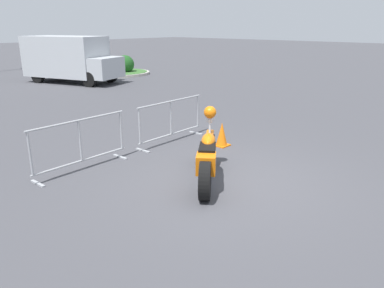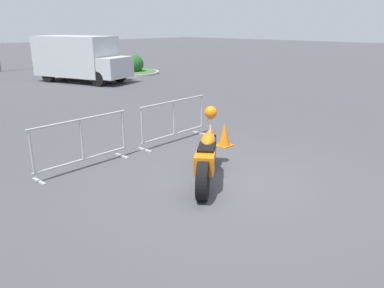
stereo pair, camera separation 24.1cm
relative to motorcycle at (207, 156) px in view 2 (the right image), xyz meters
name	(u,v)px [view 2 (the right image)]	position (x,y,z in m)	size (l,w,h in m)	color
ground_plane	(228,182)	(0.24, -0.34, -0.50)	(120.00, 120.00, 0.00)	#424247
motorcycle	(207,156)	(0.00, 0.00, 0.00)	(1.97, 1.53, 1.31)	black
crowd_barrier_near	(82,143)	(-1.30, 2.28, 0.05)	(2.21, 0.48, 1.07)	#9EA0A5
crowd_barrier_far	(174,121)	(1.30, 2.28, 0.05)	(2.21, 0.48, 1.07)	#9EA0A5
delivery_van	(79,58)	(5.17, 13.42, 0.74)	(3.38, 5.36, 2.31)	#B2B7BC
planter_island	(131,69)	(9.01, 14.19, -0.20)	(3.66, 3.66, 1.12)	#ADA89E
traffic_cone	(225,135)	(1.90, 1.11, -0.21)	(0.34, 0.34, 0.59)	orange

